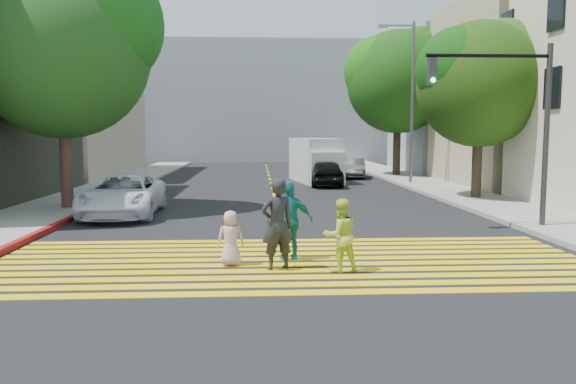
{
  "coord_description": "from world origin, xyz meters",
  "views": [
    {
      "loc": [
        -0.77,
        -11.08,
        2.89
      ],
      "look_at": [
        0.0,
        3.0,
        1.4
      ],
      "focal_mm": 35.0,
      "sensor_mm": 36.0,
      "label": 1
    }
  ],
  "objects": [
    {
      "name": "street_lamp",
      "position": [
        7.52,
        19.52,
        5.09
      ],
      "size": [
        2.0,
        0.27,
        8.86
      ],
      "rotation": [
        0.0,
        0.0,
        -0.04
      ],
      "color": "#53515E",
      "rests_on": "ground"
    },
    {
      "name": "lane_line",
      "position": [
        0.0,
        22.5,
        0.01
      ],
      "size": [
        0.12,
        34.4,
        0.01
      ],
      "color": "yellow",
      "rests_on": "ground"
    },
    {
      "name": "sidewalk_right",
      "position": [
        8.5,
        15.0,
        0.07
      ],
      "size": [
        3.0,
        60.0,
        0.15
      ],
      "primitive_type": "cube",
      "color": "gray",
      "rests_on": "ground"
    },
    {
      "name": "white_van",
      "position": [
        2.7,
        21.73,
        1.22
      ],
      "size": [
        2.83,
        5.67,
        2.56
      ],
      "rotation": [
        0.0,
        0.0,
        0.16
      ],
      "color": "silver",
      "rests_on": "ground"
    },
    {
      "name": "dark_car_near",
      "position": [
        2.94,
        19.28,
        0.73
      ],
      "size": [
        1.8,
        4.29,
        1.45
      ],
      "primitive_type": "imported",
      "rotation": [
        0.0,
        0.0,
        3.12
      ],
      "color": "black",
      "rests_on": "ground"
    },
    {
      "name": "traffic_signal",
      "position": [
        6.73,
        5.08,
        3.54
      ],
      "size": [
        3.73,
        0.32,
        5.47
      ],
      "rotation": [
        0.0,
        0.0,
        -0.01
      ],
      "color": "#2D2D2D",
      "rests_on": "ground"
    },
    {
      "name": "tree_right_near",
      "position": [
        8.7,
        12.48,
        5.21
      ],
      "size": [
        5.87,
        5.38,
        7.7
      ],
      "rotation": [
        0.0,
        0.0,
        0.02
      ],
      "color": "black",
      "rests_on": "ground"
    },
    {
      "name": "pedestrian_woman",
      "position": [
        0.94,
        0.33,
        0.77
      ],
      "size": [
        0.88,
        0.76,
        1.54
      ],
      "primitive_type": "imported",
      "rotation": [
        0.0,
        0.0,
        3.41
      ],
      "color": "#CAE241",
      "rests_on": "ground"
    },
    {
      "name": "crosswalk",
      "position": [
        0.0,
        1.28,
        0.01
      ],
      "size": [
        13.4,
        5.3,
        0.01
      ],
      "color": "yellow",
      "rests_on": "ground"
    },
    {
      "name": "silver_car",
      "position": [
        3.36,
        30.74,
        0.67
      ],
      "size": [
        2.64,
        4.88,
        1.34
      ],
      "primitive_type": "imported",
      "rotation": [
        0.0,
        0.0,
        2.97
      ],
      "color": "#96989C",
      "rests_on": "ground"
    },
    {
      "name": "white_sedan",
      "position": [
        -5.46,
        8.65,
        0.73
      ],
      "size": [
        2.57,
        5.3,
        1.45
      ],
      "primitive_type": "imported",
      "rotation": [
        0.0,
        0.0,
        0.03
      ],
      "color": "white",
      "rests_on": "ground"
    },
    {
      "name": "dark_car_parked",
      "position": [
        5.42,
        24.59,
        0.63
      ],
      "size": [
        1.88,
        4.0,
        1.27
      ],
      "primitive_type": "imported",
      "rotation": [
        0.0,
        0.0,
        -0.14
      ],
      "color": "#2B2B2E",
      "rests_on": "ground"
    },
    {
      "name": "pedestrian_extra",
      "position": [
        -0.04,
        1.48,
        0.9
      ],
      "size": [
        1.07,
        0.46,
        1.8
      ],
      "primitive_type": "imported",
      "rotation": [
        0.0,
        0.0,
        3.16
      ],
      "color": "#19777B",
      "rests_on": "ground"
    },
    {
      "name": "backdrop_block",
      "position": [
        0.0,
        48.0,
        6.0
      ],
      "size": [
        30.0,
        8.0,
        12.0
      ],
      "primitive_type": "cube",
      "color": "gray",
      "rests_on": "ground"
    },
    {
      "name": "building_left_tan",
      "position": [
        -16.0,
        28.0,
        5.0
      ],
      "size": [
        12.0,
        16.0,
        10.0
      ],
      "primitive_type": "cube",
      "color": "tan",
      "rests_on": "ground"
    },
    {
      "name": "tree_right_far",
      "position": [
        8.51,
        25.54,
        6.55
      ],
      "size": [
        8.55,
        8.19,
        9.7
      ],
      "rotation": [
        0.0,
        0.0,
        -0.26
      ],
      "color": "black",
      "rests_on": "ground"
    },
    {
      "name": "pedestrian_man",
      "position": [
        -0.36,
        0.6,
        0.97
      ],
      "size": [
        0.83,
        0.68,
        1.95
      ],
      "primitive_type": "imported",
      "rotation": [
        0.0,
        0.0,
        3.49
      ],
      "color": "#232327",
      "rests_on": "ground"
    },
    {
      "name": "sidewalk_left",
      "position": [
        -8.5,
        22.0,
        0.07
      ],
      "size": [
        3.0,
        40.0,
        0.15
      ],
      "primitive_type": "cube",
      "color": "gray",
      "rests_on": "ground"
    },
    {
      "name": "curb_red",
      "position": [
        -6.9,
        6.0,
        0.08
      ],
      "size": [
        0.2,
        8.0,
        0.16
      ],
      "primitive_type": "cube",
      "color": "maroon",
      "rests_on": "ground"
    },
    {
      "name": "tree_left",
      "position": [
        -7.72,
        10.01,
        6.19
      ],
      "size": [
        7.78,
        7.38,
        9.19
      ],
      "rotation": [
        0.0,
        0.0,
        -0.18
      ],
      "color": "#462822",
      "rests_on": "ground"
    },
    {
      "name": "building_right_tan",
      "position": [
        15.0,
        19.0,
        5.0
      ],
      "size": [
        10.0,
        10.0,
        10.0
      ],
      "primitive_type": "cube",
      "color": "tan",
      "rests_on": "ground"
    },
    {
      "name": "ground",
      "position": [
        0.0,
        0.0,
        0.0
      ],
      "size": [
        120.0,
        120.0,
        0.0
      ],
      "primitive_type": "plane",
      "color": "black"
    },
    {
      "name": "building_right_grey",
      "position": [
        15.0,
        30.0,
        5.0
      ],
      "size": [
        10.0,
        10.0,
        10.0
      ],
      "primitive_type": "cube",
      "color": "gray",
      "rests_on": "ground"
    },
    {
      "name": "pedestrian_child",
      "position": [
        -1.36,
        0.98,
        0.61
      ],
      "size": [
        0.64,
        0.46,
        1.22
      ],
      "primitive_type": "imported",
      "rotation": [
        0.0,
        0.0,
        3.28
      ],
      "color": "#DAA5B7",
      "rests_on": "ground"
    }
  ]
}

